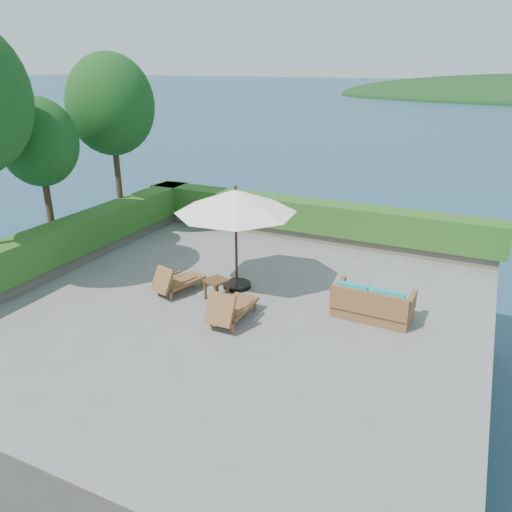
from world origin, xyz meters
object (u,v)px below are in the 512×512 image
at_px(lounge_left, 176,281).
at_px(patio_umbrella, 236,202).
at_px(lounge_right, 231,308).
at_px(side_table, 216,283).
at_px(wicker_loveseat, 372,305).

bearing_deg(lounge_left, patio_umbrella, 53.57).
bearing_deg(patio_umbrella, lounge_right, -66.64).
xyz_separation_m(lounge_left, lounge_right, (2.04, -0.80, 0.04)).
bearing_deg(patio_umbrella, lounge_left, -142.11).
relative_size(patio_umbrella, lounge_left, 2.52).
height_order(lounge_right, side_table, lounge_right).
distance_m(side_table, wicker_loveseat, 3.88).
distance_m(lounge_left, wicker_loveseat, 5.02).
height_order(lounge_left, lounge_right, lounge_right).
relative_size(patio_umbrella, lounge_right, 2.45).
bearing_deg(lounge_right, patio_umbrella, 113.03).
distance_m(lounge_right, wicker_loveseat, 3.33).
bearing_deg(side_table, lounge_left, -174.14).
xyz_separation_m(lounge_left, wicker_loveseat, (4.95, 0.82, 0.00)).
relative_size(lounge_left, wicker_loveseat, 0.83).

